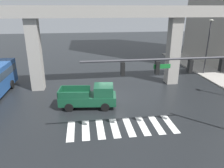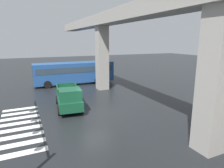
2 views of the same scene
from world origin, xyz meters
The scene contains 6 objects.
ground_plane centered at (0.00, 0.00, 0.00)m, with size 120.00×120.00×0.00m, color black.
crosswalk_stripes centered at (0.00, -5.76, 0.01)m, with size 8.25×2.80×0.01m.
elevated_overpass centered at (0.00, 3.65, 7.42)m, with size 48.27×1.95×8.84m.
pickup_truck centered at (-2.13, -1.79, 0.99)m, with size 5.28×2.52×2.08m.
traffic_signal_mast centered at (4.22, -7.31, 4.66)m, with size 10.89×0.32×6.20m.
street_lamp_mid_block centered at (13.58, 6.31, 4.56)m, with size 0.44×0.70×7.24m.
Camera 1 is at (-2.72, -19.80, 8.65)m, focal length 34.35 mm.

